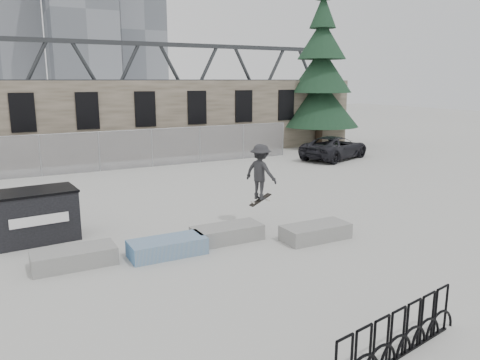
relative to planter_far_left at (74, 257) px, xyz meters
name	(u,v)px	position (x,y,z in m)	size (l,w,h in m)	color
ground	(194,247)	(3.13, -0.18, -0.24)	(120.00, 120.00, 0.00)	#A3A39F
stone_wall	(84,121)	(3.13, 16.06, 2.01)	(36.00, 2.58, 4.50)	brown
chainlink_fence	(99,151)	(3.13, 12.32, 0.79)	(22.06, 0.06, 2.02)	gray
planter_far_left	(74,257)	(0.00, 0.00, 0.00)	(2.00, 0.90, 0.44)	gray
planter_center_left	(167,246)	(2.29, -0.38, 0.00)	(2.00, 0.90, 0.44)	teal
planter_center_right	(227,232)	(4.19, -0.08, 0.00)	(2.00, 0.90, 0.44)	gray
planter_offset	(316,231)	(6.51, -1.18, 0.00)	(2.00, 0.90, 0.44)	gray
dumpster	(35,215)	(-0.65, 2.50, 0.51)	(2.35, 1.55, 1.48)	black
bike_rack	(397,336)	(4.06, -6.66, 0.20)	(3.54, 0.70, 0.90)	black
spruce_tree	(321,79)	(18.54, 14.55, 4.36)	(5.30, 5.30, 11.50)	#38281E
truss_bridge	(109,83)	(13.13, 54.82, 3.89)	(70.00, 3.00, 9.80)	#2D3033
suv	(335,148)	(16.09, 9.79, 0.42)	(2.21, 4.79, 1.33)	black
skateboarder	(261,172)	(5.77, 0.74, 1.48)	(1.04, 1.29, 1.93)	#262629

